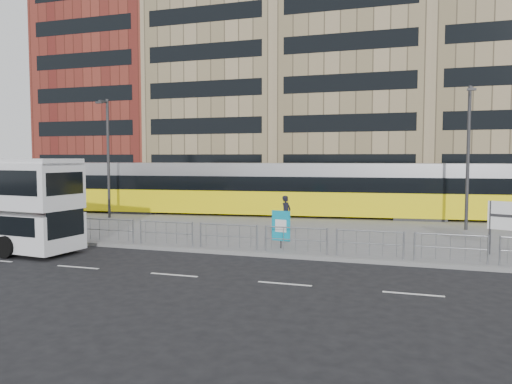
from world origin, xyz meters
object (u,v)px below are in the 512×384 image
(traffic_light_west, at_px, (47,198))
(ad_panel, at_px, (281,226))
(pedestrian, at_px, (286,213))
(tram, at_px, (270,189))
(lamp_post_east, at_px, (468,152))
(lamp_post_west, at_px, (108,153))

(traffic_light_west, bearing_deg, ad_panel, 27.77)
(pedestrian, xyz_separation_m, traffic_light_west, (-10.50, -6.25, 1.04))
(tram, relative_size, ad_panel, 18.46)
(traffic_light_west, xyz_separation_m, lamp_post_east, (19.87, 9.25, 2.30))
(ad_panel, xyz_separation_m, lamp_post_west, (-13.59, 7.15, 3.26))
(pedestrian, relative_size, lamp_post_west, 0.24)
(traffic_light_west, bearing_deg, lamp_post_west, 127.32)
(ad_panel, bearing_deg, tram, 122.37)
(ad_panel, relative_size, traffic_light_west, 0.53)
(lamp_post_west, bearing_deg, traffic_light_west, -76.34)
(tram, distance_m, lamp_post_west, 10.98)
(tram, xyz_separation_m, lamp_post_east, (12.18, -3.40, 2.48))
(tram, distance_m, lamp_post_east, 12.88)
(ad_panel, bearing_deg, lamp_post_east, 59.53)
(traffic_light_west, relative_size, lamp_post_east, 0.40)
(ad_panel, xyz_separation_m, pedestrian, (-1.15, 5.41, -0.03))
(pedestrian, relative_size, lamp_post_east, 0.24)
(tram, height_order, ad_panel, tram)
(pedestrian, xyz_separation_m, lamp_post_west, (-12.44, 1.74, 3.29))
(tram, distance_m, pedestrian, 7.04)
(pedestrian, relative_size, traffic_light_west, 0.61)
(lamp_post_west, xyz_separation_m, lamp_post_east, (21.81, 1.26, 0.04))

